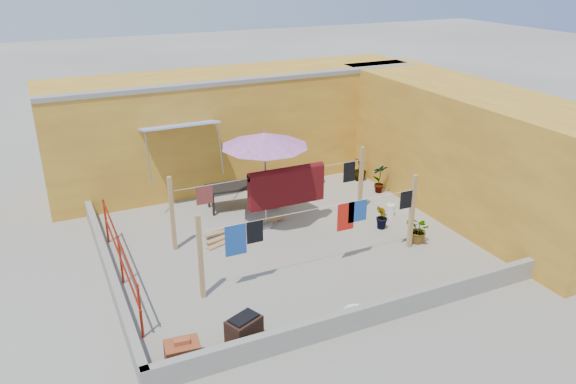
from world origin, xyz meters
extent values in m
plane|color=#9E998E|center=(0.00, 0.00, 0.00)|extent=(80.00, 80.00, 0.00)
cube|color=gold|center=(0.50, 4.70, 1.60)|extent=(11.00, 2.40, 3.20)
cube|color=gray|center=(0.50, 3.65, 3.15)|extent=(11.00, 0.35, 0.12)
cube|color=#2D51B2|center=(-1.60, 3.15, 2.25)|extent=(2.00, 0.79, 0.22)
cylinder|color=gray|center=(-2.55, 2.78, 1.60)|extent=(0.03, 0.30, 1.28)
cylinder|color=gray|center=(-0.65, 2.78, 1.60)|extent=(0.03, 0.30, 1.28)
cube|color=gold|center=(5.20, 0.00, 1.60)|extent=(2.40, 9.00, 3.20)
cube|color=gray|center=(0.00, -3.58, 0.22)|extent=(8.30, 0.16, 0.44)
cube|color=gray|center=(-4.08, 0.00, 0.22)|extent=(0.16, 7.30, 0.44)
cylinder|color=#9C210F|center=(-3.85, -2.20, 0.55)|extent=(0.05, 0.05, 1.10)
cylinder|color=#9C210F|center=(-3.85, -0.20, 0.55)|extent=(0.05, 0.05, 1.10)
cylinder|color=#9C210F|center=(-3.85, 1.80, 0.55)|extent=(0.05, 0.05, 1.10)
cylinder|color=#9C210F|center=(-3.85, -0.20, 1.05)|extent=(0.04, 4.20, 0.04)
cylinder|color=#9C210F|center=(-3.85, -0.20, 0.60)|extent=(0.04, 4.20, 0.04)
cube|color=tan|center=(-2.50, -1.40, 0.90)|extent=(0.09, 0.09, 1.80)
cube|color=tan|center=(2.50, -1.40, 0.90)|extent=(0.09, 0.09, 1.80)
cube|color=tan|center=(2.50, 0.80, 0.90)|extent=(0.09, 0.09, 1.80)
cube|color=tan|center=(-2.50, 0.80, 0.90)|extent=(0.09, 0.09, 1.80)
cylinder|color=silver|center=(0.00, -1.40, 1.45)|extent=(5.00, 0.01, 0.01)
cylinder|color=silver|center=(0.00, 0.80, 1.45)|extent=(5.00, 0.01, 0.01)
cube|color=#4B0C0F|center=(0.35, 0.80, 1.05)|extent=(1.98, 0.22, 0.90)
cube|color=black|center=(2.13, 0.80, 1.18)|extent=(0.33, 0.02, 0.54)
cube|color=maroon|center=(-1.72, 0.80, 1.22)|extent=(0.39, 0.02, 0.45)
cube|color=#1B4697|center=(-1.77, -1.40, 1.12)|extent=(0.44, 0.02, 0.67)
cube|color=black|center=(-1.36, -1.40, 1.21)|extent=(0.34, 0.02, 0.48)
cube|color=red|center=(0.74, -1.40, 1.13)|extent=(0.40, 0.02, 0.64)
cube|color=#1B4697|center=(1.03, -1.40, 1.20)|extent=(0.46, 0.02, 0.49)
cube|color=black|center=(2.30, -1.40, 1.24)|extent=(0.31, 0.02, 0.42)
cylinder|color=gray|center=(-0.12, 1.01, 0.03)|extent=(0.38, 0.38, 0.06)
cylinder|color=gray|center=(-0.12, 1.01, 1.20)|extent=(0.05, 0.05, 2.41)
cone|color=#CE6FB2|center=(-0.12, 1.01, 2.28)|extent=(2.70, 2.70, 0.33)
cylinder|color=gray|center=(-0.12, 1.01, 2.47)|extent=(0.04, 0.04, 0.10)
cube|color=black|center=(-0.47, 2.40, 0.64)|extent=(1.48, 0.84, 0.05)
cube|color=black|center=(-1.11, 2.17, 0.31)|extent=(0.05, 0.05, 0.62)
cube|color=black|center=(-1.06, 2.74, 0.31)|extent=(0.05, 0.05, 0.62)
cube|color=black|center=(0.12, 2.06, 0.31)|extent=(0.05, 0.05, 0.62)
cube|color=black|center=(0.18, 2.62, 0.31)|extent=(0.05, 0.05, 0.62)
cube|color=#954722|center=(-3.39, -3.20, 0.21)|extent=(0.61, 0.47, 0.42)
cube|color=#A24A26|center=(-3.39, -3.20, 0.46)|extent=(0.27, 0.15, 0.08)
cube|color=tan|center=(-0.80, 0.80, 0.02)|extent=(2.12, 0.91, 0.04)
cube|color=tan|center=(-0.72, 0.92, 0.07)|extent=(2.17, 0.73, 0.04)
cube|color=tan|center=(-0.64, 1.04, 0.12)|extent=(2.20, 0.43, 0.04)
cube|color=black|center=(-2.26, -3.09, 0.25)|extent=(0.70, 0.60, 0.49)
cube|color=black|center=(-2.26, -3.09, 0.51)|extent=(0.57, 0.47, 0.04)
cylinder|color=silver|center=(-0.04, -3.20, 0.03)|extent=(0.46, 0.46, 0.06)
torus|color=silver|center=(-0.04, -3.20, 0.06)|extent=(0.49, 0.49, 0.05)
cylinder|color=silver|center=(3.08, 0.22, 0.16)|extent=(0.23, 0.23, 0.31)
cylinder|color=silver|center=(3.08, 0.22, 0.33)|extent=(0.06, 0.06, 0.05)
cylinder|color=silver|center=(3.70, 0.31, 0.13)|extent=(0.20, 0.20, 0.27)
cylinder|color=silver|center=(3.70, 0.31, 0.29)|extent=(0.05, 0.05, 0.04)
torus|color=#176A19|center=(2.49, 3.20, 0.02)|extent=(0.51, 0.51, 0.04)
torus|color=#176A19|center=(2.49, 3.20, 0.06)|extent=(0.43, 0.43, 0.04)
imported|color=#1B5117|center=(0.58, 2.06, 0.37)|extent=(0.80, 0.74, 0.75)
imported|color=#1B5117|center=(3.70, 2.75, 0.36)|extent=(0.50, 0.50, 0.71)
imported|color=#1B5117|center=(3.70, 1.68, 0.44)|extent=(0.49, 0.36, 0.88)
imported|color=#1B5117|center=(2.44, -0.35, 0.33)|extent=(0.39, 0.43, 0.65)
imported|color=#1B5117|center=(2.82, -1.32, 0.33)|extent=(0.65, 0.71, 0.66)
camera|label=1|loc=(-4.98, -10.75, 6.27)|focal=35.00mm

